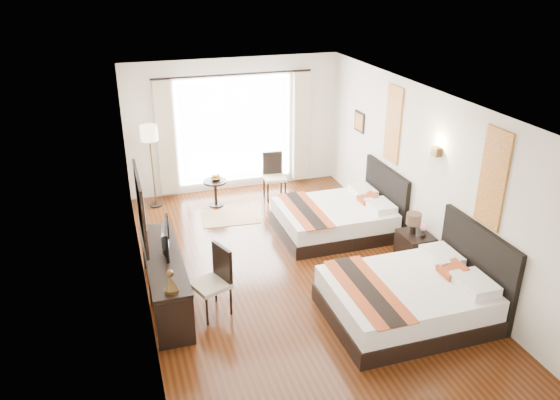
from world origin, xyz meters
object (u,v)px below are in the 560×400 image
object	(u,v)px
fruit_bowl	(216,179)
window_chair	(274,184)
bed_far	(339,217)
table_lamp	(414,220)
nightstand	(415,249)
vase	(422,236)
side_table	(216,193)
bed_near	(412,297)
desk_chair	(213,294)
console_desk	(165,279)
television	(162,238)
floor_lamp	(149,139)

from	to	relation	value
fruit_bowl	window_chair	xyz separation A→B (m)	(1.23, 0.01, -0.28)
bed_far	table_lamp	world-z (taller)	bed_far
nightstand	vase	distance (m)	0.31
bed_far	nightstand	distance (m)	1.60
table_lamp	side_table	size ratio (longest dim) A/B	0.71
nightstand	table_lamp	xyz separation A→B (m)	(-0.03, 0.07, 0.49)
bed_near	side_table	bearing A→B (deg)	111.92
bed_near	side_table	world-z (taller)	bed_near
table_lamp	bed_near	bearing A→B (deg)	-119.57
desk_chair	side_table	bearing A→B (deg)	-123.47
nightstand	bed_far	bearing A→B (deg)	116.68
bed_far	table_lamp	size ratio (longest dim) A/B	5.37
nightstand	window_chair	distance (m)	3.59
desk_chair	table_lamp	bearing A→B (deg)	165.57
side_table	fruit_bowl	size ratio (longest dim) A/B	2.48
vase	desk_chair	xyz separation A→B (m)	(-3.44, -0.22, -0.26)
bed_near	console_desk	distance (m)	3.49
nightstand	fruit_bowl	size ratio (longest dim) A/B	2.59
television	side_table	world-z (taller)	television
nightstand	floor_lamp	distance (m)	5.37
bed_far	television	size ratio (longest dim) A/B	2.79
desk_chair	side_table	xyz separation A→B (m)	(0.78, 3.61, -0.03)
console_desk	floor_lamp	xyz separation A→B (m)	(0.20, 3.50, 1.04)
console_desk	fruit_bowl	world-z (taller)	console_desk
bed_far	console_desk	world-z (taller)	bed_far
bed_near	table_lamp	distance (m)	1.60
side_table	window_chair	world-z (taller)	window_chair
bed_far	television	world-z (taller)	television
console_desk	desk_chair	size ratio (longest dim) A/B	2.20
vase	television	size ratio (longest dim) A/B	0.16
fruit_bowl	window_chair	size ratio (longest dim) A/B	0.23
fruit_bowl	nightstand	bearing A→B (deg)	-51.94
vase	console_desk	distance (m)	4.04
bed_far	fruit_bowl	bearing A→B (deg)	134.91
console_desk	floor_lamp	size ratio (longest dim) A/B	1.31
vase	television	bearing A→B (deg)	174.30
television	fruit_bowl	bearing A→B (deg)	-17.20
nightstand	side_table	bearing A→B (deg)	128.63
television	desk_chair	distance (m)	1.07
window_chair	desk_chair	bearing A→B (deg)	-25.25
television	side_table	xyz separation A→B (m)	(1.35, 2.99, -0.70)
bed_far	bed_near	bearing A→B (deg)	-91.48
side_table	window_chair	bearing A→B (deg)	2.13
vase	floor_lamp	distance (m)	5.43
floor_lamp	fruit_bowl	world-z (taller)	floor_lamp
table_lamp	floor_lamp	size ratio (longest dim) A/B	0.23
bed_far	desk_chair	xyz separation A→B (m)	(-2.68, -1.77, 0.00)
table_lamp	fruit_bowl	xyz separation A→B (m)	(-2.56, 3.24, -0.19)
bed_near	bed_far	xyz separation A→B (m)	(0.07, 2.70, -0.02)
bed_near	vase	size ratio (longest dim) A/B	18.18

